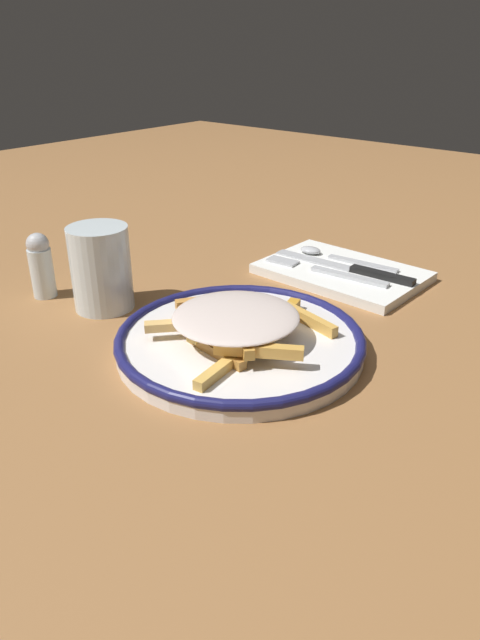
{
  "coord_description": "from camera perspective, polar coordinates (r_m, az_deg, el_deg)",
  "views": [
    {
      "loc": [
        -0.42,
        -0.35,
        0.31
      ],
      "look_at": [
        0.0,
        0.0,
        0.04
      ],
      "focal_mm": 32.44,
      "sensor_mm": 36.0,
      "label": 1
    }
  ],
  "objects": [
    {
      "name": "fork",
      "position": [
        0.8,
        8.21,
        4.86
      ],
      "size": [
        0.03,
        0.18,
        0.01
      ],
      "color": "silver",
      "rests_on": "napkin"
    },
    {
      "name": "spoon",
      "position": [
        0.86,
        8.9,
        6.33
      ],
      "size": [
        0.03,
        0.15,
        0.01
      ],
      "color": "silver",
      "rests_on": "napkin"
    },
    {
      "name": "napkin",
      "position": [
        0.82,
        9.98,
        4.64
      ],
      "size": [
        0.15,
        0.22,
        0.01
      ],
      "primitive_type": "cube",
      "rotation": [
        0.0,
        0.0,
        -0.02
      ],
      "color": "white",
      "rests_on": "ground_plane"
    },
    {
      "name": "ground_plane",
      "position": [
        0.62,
        0.0,
        -3.0
      ],
      "size": [
        2.6,
        2.6,
        0.0
      ],
      "primitive_type": "plane",
      "color": "#9A683C"
    },
    {
      "name": "plate",
      "position": [
        0.62,
        0.0,
        -2.06
      ],
      "size": [
        0.27,
        0.27,
        0.02
      ],
      "color": "white",
      "rests_on": "ground_plane"
    },
    {
      "name": "fries_heap",
      "position": [
        0.6,
        -0.15,
        -0.06
      ],
      "size": [
        0.21,
        0.19,
        0.03
      ],
      "color": "gold",
      "rests_on": "plate"
    },
    {
      "name": "water_glass",
      "position": [
        0.72,
        -13.55,
        5.0
      ],
      "size": [
        0.07,
        0.07,
        0.1
      ],
      "primitive_type": "cylinder",
      "color": "silver",
      "rests_on": "ground_plane"
    },
    {
      "name": "salt_shaker",
      "position": [
        0.78,
        -19.04,
        5.17
      ],
      "size": [
        0.03,
        0.03,
        0.08
      ],
      "color": "silver",
      "rests_on": "ground_plane"
    },
    {
      "name": "knife",
      "position": [
        0.81,
        11.21,
        4.94
      ],
      "size": [
        0.03,
        0.21,
        0.01
      ],
      "color": "black",
      "rests_on": "napkin"
    }
  ]
}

